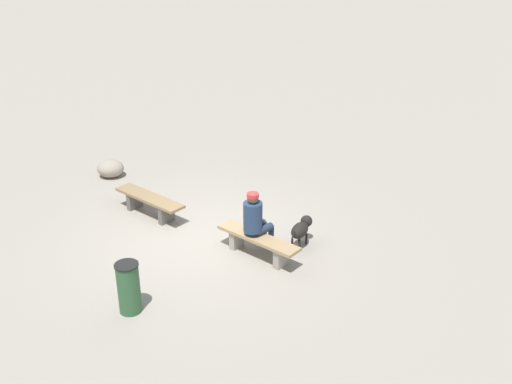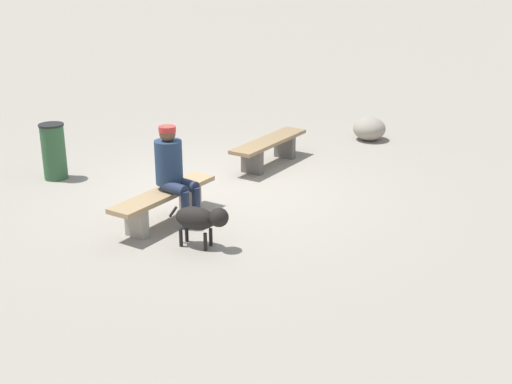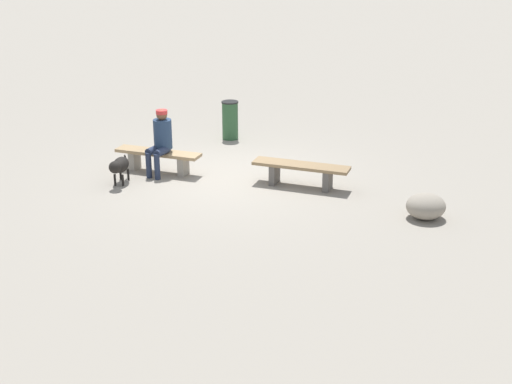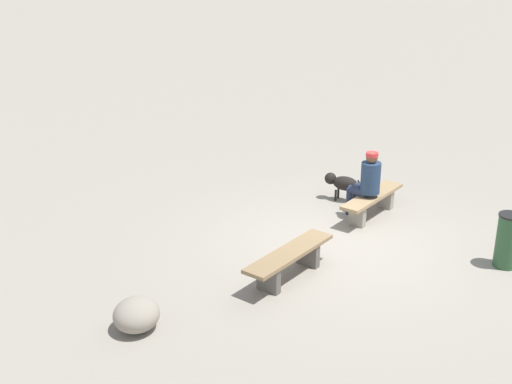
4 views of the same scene
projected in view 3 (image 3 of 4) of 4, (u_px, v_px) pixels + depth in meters
name	position (u px, v px, depth m)	size (l,w,h in m)	color
ground	(225.00, 178.00, 13.49)	(210.00, 210.00, 0.06)	gray
bench_left	(301.00, 170.00, 12.85)	(1.84, 0.55, 0.44)	#605B56
bench_right	(158.00, 157.00, 13.62)	(1.77, 0.51, 0.43)	gray
seated_person	(161.00, 138.00, 13.37)	(0.43, 0.63, 1.28)	navy
dog	(120.00, 166.00, 12.95)	(0.33, 0.78, 0.53)	black
trash_bin	(230.00, 120.00, 15.72)	(0.38, 0.38, 0.88)	#2D5633
boulder	(426.00, 206.00, 11.47)	(0.66, 0.61, 0.43)	gray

